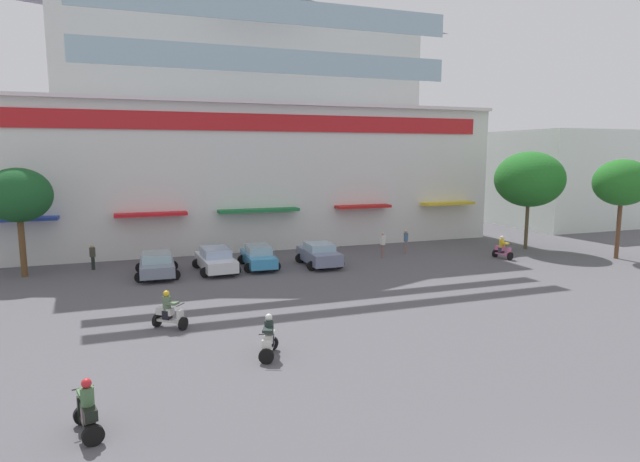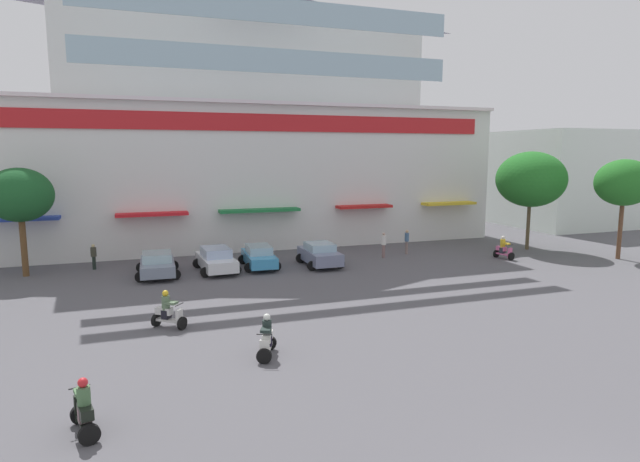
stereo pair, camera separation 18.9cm
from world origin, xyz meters
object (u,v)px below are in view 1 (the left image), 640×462
at_px(plaza_tree_3, 529,179).
at_px(parked_car_1, 216,260).
at_px(scooter_rider_4, 88,411).
at_px(plaza_tree_0, 18,196).
at_px(scooter_rider_1, 503,249).
at_px(scooter_rider_5, 269,340).
at_px(pedestrian_1, 406,240).
at_px(parked_car_2, 258,256).
at_px(scooter_rider_0, 169,313).
at_px(parked_car_0, 157,264).
at_px(pedestrian_2, 93,255).
at_px(pedestrian_0, 383,243).
at_px(plaza_tree_1, 622,183).
at_px(parked_car_3, 319,254).

bearing_deg(plaza_tree_3, parked_car_1, 179.43).
height_order(plaza_tree_3, scooter_rider_4, plaza_tree_3).
distance_m(plaza_tree_0, scooter_rider_1, 29.90).
height_order(scooter_rider_5, pedestrian_1, pedestrian_1).
distance_m(parked_car_2, scooter_rider_5, 14.46).
height_order(parked_car_1, pedestrian_1, pedestrian_1).
bearing_deg(scooter_rider_0, scooter_rider_5, -54.36).
relative_size(parked_car_0, pedestrian_2, 2.66).
height_order(scooter_rider_4, scooter_rider_5, scooter_rider_4).
bearing_deg(parked_car_0, parked_car_1, 1.40).
bearing_deg(pedestrian_0, scooter_rider_1, -22.17).
height_order(plaza_tree_0, plaza_tree_1, plaza_tree_1).
relative_size(scooter_rider_4, pedestrian_0, 0.89).
bearing_deg(scooter_rider_1, parked_car_0, 173.62).
height_order(scooter_rider_0, pedestrian_2, same).
bearing_deg(parked_car_3, pedestrian_1, 12.94).
xyz_separation_m(scooter_rider_0, scooter_rider_1, (22.02, 7.13, -0.01)).
bearing_deg(parked_car_1, scooter_rider_0, -108.97).
xyz_separation_m(parked_car_3, pedestrian_0, (4.93, 1.01, 0.24)).
xyz_separation_m(scooter_rider_0, pedestrian_0, (14.61, 10.15, 0.35)).
distance_m(plaza_tree_0, pedestrian_1, 24.20).
bearing_deg(parked_car_2, parked_car_1, -174.97).
height_order(scooter_rider_5, pedestrian_2, pedestrian_2).
xyz_separation_m(plaza_tree_1, pedestrian_0, (-14.66, 5.55, -4.09)).
xyz_separation_m(plaza_tree_0, parked_car_2, (13.17, -2.18, -3.94)).
xyz_separation_m(scooter_rider_4, scooter_rider_5, (5.52, 3.48, -0.02)).
height_order(plaza_tree_0, parked_car_0, plaza_tree_0).
bearing_deg(scooter_rider_4, parked_car_3, 54.20).
bearing_deg(pedestrian_2, plaza_tree_3, -6.32).
bearing_deg(parked_car_0, plaza_tree_3, -0.31).
relative_size(scooter_rider_0, scooter_rider_5, 1.03).
xyz_separation_m(scooter_rider_4, pedestrian_2, (-1.13, 20.45, 0.25)).
relative_size(scooter_rider_1, scooter_rider_4, 1.01).
bearing_deg(scooter_rider_0, pedestrian_1, 32.77).
distance_m(parked_car_1, pedestrian_1, 13.42).
bearing_deg(parked_car_1, pedestrian_0, 2.38).
distance_m(plaza_tree_0, pedestrian_0, 22.19).
bearing_deg(scooter_rider_0, parked_car_1, 71.03).
bearing_deg(pedestrian_1, plaza_tree_1, -26.07).
bearing_deg(pedestrian_1, scooter_rider_1, -34.22).
height_order(scooter_rider_1, pedestrian_1, pedestrian_1).
relative_size(plaza_tree_0, scooter_rider_0, 3.99).
bearing_deg(pedestrian_2, parked_car_0, -41.20).
distance_m(plaza_tree_0, plaza_tree_3, 33.25).
bearing_deg(scooter_rider_1, scooter_rider_5, -149.05).
relative_size(scooter_rider_5, pedestrian_2, 0.97).
xyz_separation_m(scooter_rider_5, pedestrian_0, (11.57, 14.39, 0.37)).
relative_size(plaza_tree_1, parked_car_1, 1.51).
bearing_deg(scooter_rider_4, pedestrian_0, 46.28).
height_order(scooter_rider_1, pedestrian_0, pedestrian_0).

